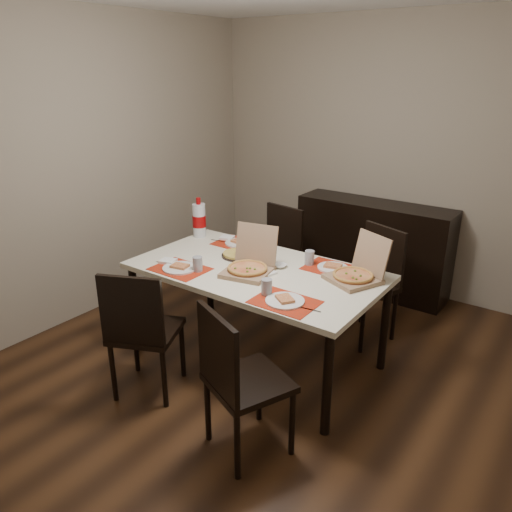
% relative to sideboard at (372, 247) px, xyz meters
% --- Properties ---
extents(ground, '(3.80, 4.00, 0.02)m').
position_rel_sideboard_xyz_m(ground, '(0.00, -1.78, -0.46)').
color(ground, '#3E2413').
rests_on(ground, ground).
extents(room_walls, '(3.84, 4.02, 2.62)m').
position_rel_sideboard_xyz_m(room_walls, '(0.00, -1.35, 1.28)').
color(room_walls, gray).
rests_on(room_walls, ground).
extents(sideboard, '(1.50, 0.40, 0.90)m').
position_rel_sideboard_xyz_m(sideboard, '(0.00, 0.00, 0.00)').
color(sideboard, black).
rests_on(sideboard, ground).
extents(dining_table, '(1.80, 1.00, 0.75)m').
position_rel_sideboard_xyz_m(dining_table, '(-0.18, -1.72, 0.23)').
color(dining_table, beige).
rests_on(dining_table, ground).
extents(chair_near_left, '(0.56, 0.56, 0.93)m').
position_rel_sideboard_xyz_m(chair_near_left, '(-0.53, -2.53, 0.06)').
color(chair_near_left, black).
rests_on(chair_near_left, ground).
extents(chair_near_right, '(0.55, 0.55, 0.93)m').
position_rel_sideboard_xyz_m(chair_near_right, '(0.32, -2.59, 0.06)').
color(chair_near_right, black).
rests_on(chair_near_right, ground).
extents(chair_far_left, '(0.48, 0.48, 0.93)m').
position_rel_sideboard_xyz_m(chair_far_left, '(-0.60, -0.83, 0.06)').
color(chair_far_left, black).
rests_on(chair_far_left, ground).
extents(chair_far_right, '(0.54, 0.54, 0.93)m').
position_rel_sideboard_xyz_m(chair_far_right, '(0.36, -0.87, 0.06)').
color(chair_far_right, black).
rests_on(chair_far_right, ground).
extents(setting_near_left, '(0.45, 0.30, 0.11)m').
position_rel_sideboard_xyz_m(setting_near_left, '(-0.61, -2.04, 0.32)').
color(setting_near_left, '#B6220C').
rests_on(setting_near_left, dining_table).
extents(setting_near_right, '(0.45, 0.30, 0.11)m').
position_rel_sideboard_xyz_m(setting_near_right, '(0.24, -2.06, 0.32)').
color(setting_near_right, '#B6220C').
rests_on(setting_near_right, dining_table).
extents(setting_far_left, '(0.46, 0.30, 0.11)m').
position_rel_sideboard_xyz_m(setting_far_left, '(-0.58, -1.38, 0.32)').
color(setting_far_left, '#B6220C').
rests_on(setting_far_left, dining_table).
extents(setting_far_right, '(0.50, 0.30, 0.11)m').
position_rel_sideboard_xyz_m(setting_far_right, '(0.22, -1.41, 0.32)').
color(setting_far_right, '#B6220C').
rests_on(setting_far_right, dining_table).
extents(napkin_loose, '(0.13, 0.14, 0.02)m').
position_rel_sideboard_xyz_m(napkin_loose, '(-0.06, -1.76, 0.31)').
color(napkin_loose, white).
rests_on(napkin_loose, dining_table).
extents(pizza_box_center, '(0.38, 0.41, 0.32)m').
position_rel_sideboard_xyz_m(pizza_box_center, '(-0.18, -1.81, 0.35)').
color(pizza_box_center, '#8F6F52').
rests_on(pizza_box_center, dining_table).
extents(pizza_box_right, '(0.42, 0.44, 0.31)m').
position_rel_sideboard_xyz_m(pizza_box_right, '(0.50, -1.49, 0.35)').
color(pizza_box_right, '#8F6F52').
rests_on(pizza_box_right, dining_table).
extents(faina_plate, '(0.26, 0.26, 0.03)m').
position_rel_sideboard_xyz_m(faina_plate, '(-0.44, -1.60, 0.31)').
color(faina_plate, black).
rests_on(faina_plate, dining_table).
extents(dip_bowl, '(0.11, 0.11, 0.02)m').
position_rel_sideboard_xyz_m(dip_bowl, '(-0.06, -1.60, 0.31)').
color(dip_bowl, white).
rests_on(dip_bowl, dining_table).
extents(soda_bottle, '(0.11, 0.11, 0.34)m').
position_rel_sideboard_xyz_m(soda_bottle, '(-1.00, -1.41, 0.44)').
color(soda_bottle, silver).
rests_on(soda_bottle, dining_table).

